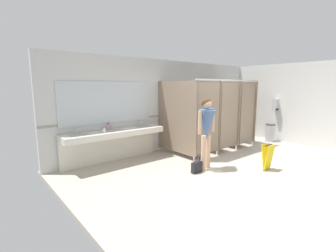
% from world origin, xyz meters
% --- Properties ---
extents(ground_plane, '(7.63, 5.40, 0.10)m').
position_xyz_m(ground_plane, '(0.00, 0.00, -0.05)').
color(ground_plane, '#B2A899').
extents(wall_back, '(7.63, 0.12, 2.69)m').
position_xyz_m(wall_back, '(0.00, 2.46, 1.34)').
color(wall_back, silver).
rests_on(wall_back, ground_plane).
extents(wall_side_right, '(0.12, 5.40, 2.69)m').
position_xyz_m(wall_side_right, '(3.58, 0.00, 1.34)').
color(wall_side_right, silver).
rests_on(wall_side_right, ground_plane).
extents(wall_back_tile_band, '(7.63, 0.01, 0.06)m').
position_xyz_m(wall_back_tile_band, '(0.00, 2.40, 1.05)').
color(wall_back_tile_band, '#9E937F').
rests_on(wall_back_tile_band, wall_back).
extents(vanity_counter, '(2.59, 0.59, 0.95)m').
position_xyz_m(vanity_counter, '(-2.15, 2.18, 0.62)').
color(vanity_counter, silver).
rests_on(vanity_counter, ground_plane).
extents(mirror_panel, '(2.49, 0.02, 1.04)m').
position_xyz_m(mirror_panel, '(-2.15, 2.39, 1.51)').
color(mirror_panel, silver).
rests_on(mirror_panel, wall_back).
extents(bathroom_stalls, '(2.82, 1.57, 2.10)m').
position_xyz_m(bathroom_stalls, '(0.83, 1.40, 1.10)').
color(bathroom_stalls, '#84705B').
rests_on(bathroom_stalls, ground_plane).
extents(paper_towel_dispenser_upper, '(0.30, 0.13, 0.42)m').
position_xyz_m(paper_towel_dispenser_upper, '(3.45, 0.82, 1.27)').
color(paper_towel_dispenser_upper, '#B7BABF').
rests_on(paper_towel_dispenser_upper, wall_side_right).
extents(trash_bin, '(0.33, 0.33, 0.62)m').
position_xyz_m(trash_bin, '(3.17, 0.82, 0.31)').
color(trash_bin, '#B7BABF').
rests_on(trash_bin, ground_plane).
extents(person_standing, '(0.58, 0.44, 1.66)m').
position_xyz_m(person_standing, '(-0.76, 0.34, 1.05)').
color(person_standing, '#DBAD89').
rests_on(person_standing, ground_plane).
extents(handbag, '(0.27, 0.10, 0.39)m').
position_xyz_m(handbag, '(-1.08, 0.31, 0.14)').
color(handbag, black).
rests_on(handbag, ground_plane).
extents(soap_dispenser, '(0.07, 0.07, 0.19)m').
position_xyz_m(soap_dispenser, '(-2.24, 2.26, 0.92)').
color(soap_dispenser, '#D899B2').
rests_on(soap_dispenser, vanity_counter).
extents(paper_cup, '(0.07, 0.07, 0.10)m').
position_xyz_m(paper_cup, '(-2.48, 2.00, 0.89)').
color(paper_cup, white).
rests_on(paper_cup, vanity_counter).
extents(wet_floor_sign, '(0.28, 0.19, 0.61)m').
position_xyz_m(wet_floor_sign, '(0.30, -0.61, 0.31)').
color(wet_floor_sign, yellow).
rests_on(wet_floor_sign, ground_plane).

